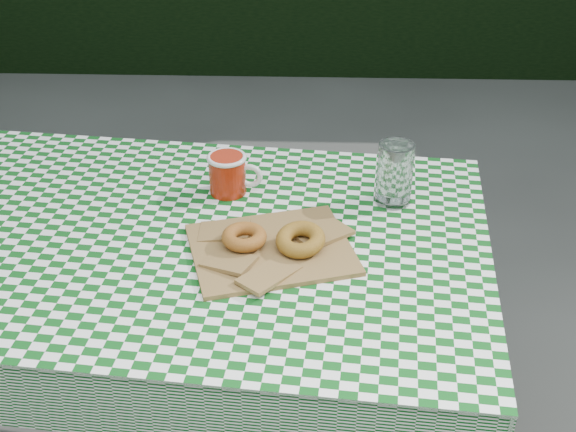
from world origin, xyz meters
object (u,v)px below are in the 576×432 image
at_px(paper_bag, 271,248).
at_px(coffee_mug, 227,174).
at_px(table, 201,369).
at_px(drinking_glass, 395,174).

height_order(paper_bag, coffee_mug, coffee_mug).
xyz_separation_m(table, drinking_glass, (0.43, 0.15, 0.45)).
distance_m(paper_bag, coffee_mug, 0.26).
bearing_deg(drinking_glass, paper_bag, -142.11).
bearing_deg(paper_bag, coffee_mug, 115.46).
height_order(table, paper_bag, paper_bag).
xyz_separation_m(table, coffee_mug, (0.06, 0.18, 0.43)).
bearing_deg(drinking_glass, coffee_mug, 175.39).
bearing_deg(coffee_mug, table, -103.49).
bearing_deg(paper_bag, table, 162.87).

